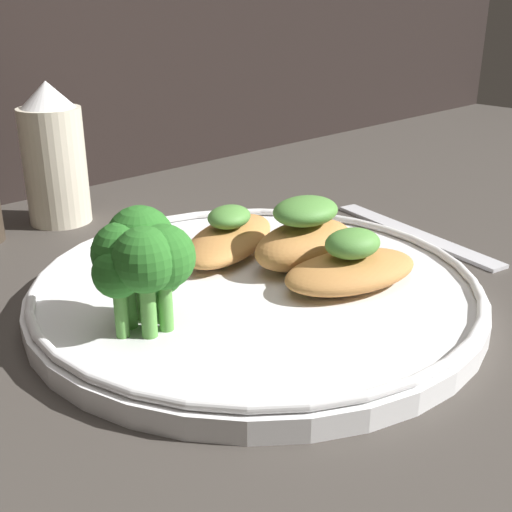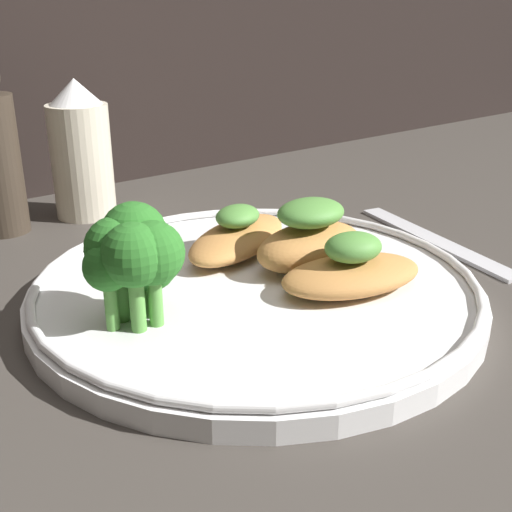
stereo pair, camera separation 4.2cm
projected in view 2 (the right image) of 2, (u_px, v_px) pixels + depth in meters
The scene contains 8 objects.
ground_plane at pixel (256, 309), 43.83cm from camera, with size 180.00×180.00×1.00cm, color #3D3833.
plate at pixel (256, 289), 43.26cm from camera, with size 30.18×30.18×2.00cm.
grilled_meat_front at pixel (352, 270), 41.75cm from camera, with size 10.87×7.63×3.93cm.
grilled_meat_middle at pixel (311, 240), 44.88cm from camera, with size 8.79×5.09×4.98cm.
grilled_meat_back at pixel (238, 236), 47.99cm from camera, with size 12.18×9.21×3.60cm.
broccoli_bunch at pixel (134, 253), 36.49cm from camera, with size 5.64×5.86×7.02cm.
sauce_bottle at pixel (81, 152), 58.73cm from camera, with size 5.53×5.53×12.64cm.
fork at pixel (435, 239), 54.07cm from camera, with size 5.29×18.15×0.60cm.
Camera 2 is at (-23.76, -31.21, 19.39)cm, focal length 45.00 mm.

